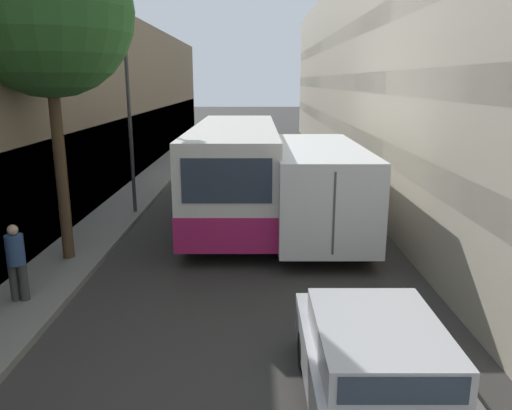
{
  "coord_description": "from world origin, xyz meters",
  "views": [
    {
      "loc": [
        0.27,
        -0.84,
        4.49
      ],
      "look_at": [
        0.22,
        10.75,
        1.6
      ],
      "focal_mm": 35.0,
      "sensor_mm": 36.0,
      "label": 1
    }
  ],
  "objects_px": {
    "pedestrian": "(19,260)",
    "panel_van": "(234,145)",
    "street_lamp": "(130,75)",
    "bus": "(238,170)",
    "box_truck": "(315,179)",
    "car_hatchback": "(380,372)",
    "street_tree_left": "(49,10)"
  },
  "relations": [
    {
      "from": "pedestrian",
      "to": "panel_van",
      "type": "bearing_deg",
      "value": 79.33
    },
    {
      "from": "pedestrian",
      "to": "street_lamp",
      "type": "xyz_separation_m",
      "value": [
        0.66,
        7.11,
        3.66
      ]
    },
    {
      "from": "bus",
      "to": "box_truck",
      "type": "height_order",
      "value": "bus"
    },
    {
      "from": "panel_van",
      "to": "car_hatchback",
      "type": "bearing_deg",
      "value": -82.12
    },
    {
      "from": "panel_van",
      "to": "bus",
      "type": "bearing_deg",
      "value": -86.58
    },
    {
      "from": "street_tree_left",
      "to": "bus",
      "type": "bearing_deg",
      "value": 46.1
    },
    {
      "from": "bus",
      "to": "pedestrian",
      "type": "distance_m",
      "value": 7.96
    },
    {
      "from": "panel_van",
      "to": "street_tree_left",
      "type": "bearing_deg",
      "value": -102.17
    },
    {
      "from": "car_hatchback",
      "to": "box_truck",
      "type": "bearing_deg",
      "value": 89.15
    },
    {
      "from": "panel_van",
      "to": "pedestrian",
      "type": "xyz_separation_m",
      "value": [
        -3.44,
        -18.24,
        -0.03
      ]
    },
    {
      "from": "panel_van",
      "to": "street_tree_left",
      "type": "xyz_separation_m",
      "value": [
        -3.38,
        -15.69,
        5.0
      ]
    },
    {
      "from": "street_lamp",
      "to": "street_tree_left",
      "type": "height_order",
      "value": "street_tree_left"
    },
    {
      "from": "car_hatchback",
      "to": "street_tree_left",
      "type": "relative_size",
      "value": 0.54
    },
    {
      "from": "panel_van",
      "to": "street_lamp",
      "type": "distance_m",
      "value": 12.03
    },
    {
      "from": "street_lamp",
      "to": "pedestrian",
      "type": "bearing_deg",
      "value": -95.34
    },
    {
      "from": "car_hatchback",
      "to": "panel_van",
      "type": "distance_m",
      "value": 21.94
    },
    {
      "from": "bus",
      "to": "panel_van",
      "type": "relative_size",
      "value": 2.19
    },
    {
      "from": "street_tree_left",
      "to": "pedestrian",
      "type": "bearing_deg",
      "value": -91.25
    },
    {
      "from": "car_hatchback",
      "to": "street_lamp",
      "type": "xyz_separation_m",
      "value": [
        -5.78,
        10.6,
        3.95
      ]
    },
    {
      "from": "bus",
      "to": "box_truck",
      "type": "bearing_deg",
      "value": -20.05
    },
    {
      "from": "bus",
      "to": "box_truck",
      "type": "distance_m",
      "value": 2.62
    },
    {
      "from": "panel_van",
      "to": "street_lamp",
      "type": "relative_size",
      "value": 0.68
    },
    {
      "from": "pedestrian",
      "to": "street_lamp",
      "type": "height_order",
      "value": "street_lamp"
    },
    {
      "from": "street_lamp",
      "to": "box_truck",
      "type": "bearing_deg",
      "value": -11.74
    },
    {
      "from": "pedestrian",
      "to": "street_lamp",
      "type": "bearing_deg",
      "value": 84.66
    },
    {
      "from": "bus",
      "to": "pedestrian",
      "type": "bearing_deg",
      "value": -121.3
    },
    {
      "from": "pedestrian",
      "to": "street_tree_left",
      "type": "bearing_deg",
      "value": 88.75
    },
    {
      "from": "panel_van",
      "to": "street_tree_left",
      "type": "height_order",
      "value": "street_tree_left"
    },
    {
      "from": "car_hatchback",
      "to": "panel_van",
      "type": "bearing_deg",
      "value": 97.88
    },
    {
      "from": "street_tree_left",
      "to": "box_truck",
      "type": "bearing_deg",
      "value": 27.02
    },
    {
      "from": "car_hatchback",
      "to": "bus",
      "type": "height_order",
      "value": "bus"
    },
    {
      "from": "car_hatchback",
      "to": "bus",
      "type": "distance_m",
      "value": 10.57
    }
  ]
}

